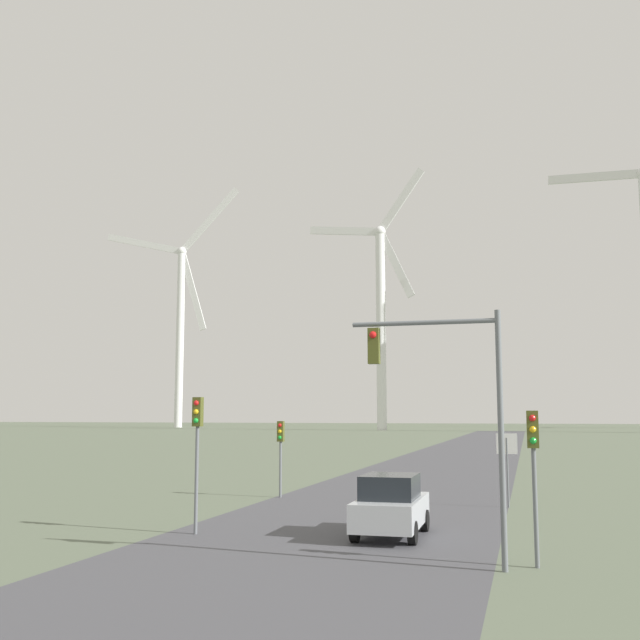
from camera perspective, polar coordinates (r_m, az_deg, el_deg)
The scene contains 9 objects.
road_surface at distance 47.99m, azimuth 8.59°, elevation -11.43°, with size 10.00×240.00×0.01m.
stop_sign_far at distance 30.81m, azimuth 14.07°, elevation -9.98°, with size 0.81×0.07×2.87m.
traffic_light_post_near_left at distance 23.65m, azimuth -9.34°, elevation -8.52°, with size 0.28×0.34×4.15m.
traffic_light_post_near_right at distance 19.04m, azimuth 15.96°, elevation -9.62°, with size 0.28×0.34×3.71m.
traffic_light_post_mid_left at distance 33.54m, azimuth -3.02°, elevation -9.20°, with size 0.28×0.33×3.32m.
traffic_light_mast_overhead at distance 18.48m, azimuth 9.76°, elevation -5.05°, with size 3.65×0.35×6.12m.
car_approaching at distance 23.12m, azimuth 5.42°, elevation -13.89°, with size 1.88×4.12×1.83m.
wind_turbine_far_left at distance 212.87m, azimuth -10.58°, elevation 0.28°, with size 39.63×2.93×67.07m.
wind_turbine_left at distance 172.91m, azimuth 4.66°, elevation 0.94°, with size 27.83×2.60×60.46m.
Camera 1 is at (5.88, 0.51, 3.62)m, focal length 42.00 mm.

